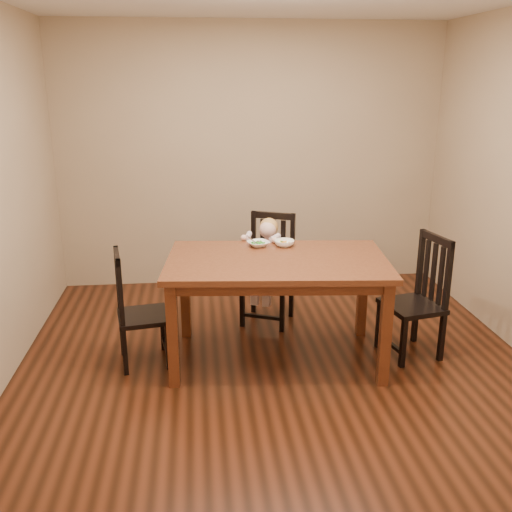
{
  "coord_description": "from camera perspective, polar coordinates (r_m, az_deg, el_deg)",
  "views": [
    {
      "loc": [
        -0.58,
        -3.95,
        2.15
      ],
      "look_at": [
        -0.13,
        0.25,
        0.82
      ],
      "focal_mm": 40.0,
      "sensor_mm": 36.0,
      "label": 1
    }
  ],
  "objects": [
    {
      "name": "room",
      "position": [
        4.07,
        2.23,
        6.09
      ],
      "size": [
        4.01,
        4.01,
        2.71
      ],
      "color": "#491F0F",
      "rests_on": "ground"
    },
    {
      "name": "chair_child",
      "position": [
        5.17,
        1.31,
        -1.49
      ],
      "size": [
        0.55,
        0.54,
        0.99
      ],
      "rotation": [
        0.0,
        0.0,
        2.74
      ],
      "color": "black",
      "rests_on": "room"
    },
    {
      "name": "toddler",
      "position": [
        5.09,
        1.17,
        -0.33
      ],
      "size": [
        0.41,
        0.44,
        0.5
      ],
      "primitive_type": null,
      "rotation": [
        0.0,
        0.0,
        2.74
      ],
      "color": "beige",
      "rests_on": "chair_child"
    },
    {
      "name": "dining_table",
      "position": [
        4.36,
        2.11,
        -1.47
      ],
      "size": [
        1.76,
        1.15,
        0.84
      ],
      "rotation": [
        0.0,
        0.0,
        -0.09
      ],
      "color": "#4A2311",
      "rests_on": "room"
    },
    {
      "name": "chair_right",
      "position": [
        4.71,
        15.87,
        -4.12
      ],
      "size": [
        0.49,
        0.5,
        0.98
      ],
      "rotation": [
        0.0,
        0.0,
        1.78
      ],
      "color": "black",
      "rests_on": "room"
    },
    {
      "name": "bowl_peas",
      "position": [
        4.63,
        0.23,
        1.23
      ],
      "size": [
        0.22,
        0.22,
        0.04
      ],
      "primitive_type": "imported",
      "rotation": [
        0.0,
        0.0,
        0.36
      ],
      "color": "white",
      "rests_on": "dining_table"
    },
    {
      "name": "bowl_veg",
      "position": [
        4.64,
        2.85,
        1.29
      ],
      "size": [
        0.21,
        0.21,
        0.05
      ],
      "primitive_type": "imported",
      "rotation": [
        0.0,
        0.0,
        -0.36
      ],
      "color": "white",
      "rests_on": "dining_table"
    },
    {
      "name": "fork",
      "position": [
        4.61,
        -0.26,
        1.43
      ],
      "size": [
        0.09,
        0.12,
        0.05
      ],
      "rotation": [
        0.0,
        0.0,
        0.59
      ],
      "color": "silver",
      "rests_on": "bowl_peas"
    },
    {
      "name": "chair_left",
      "position": [
        4.49,
        -11.86,
        -5.37
      ],
      "size": [
        0.44,
        0.45,
        0.92
      ],
      "rotation": [
        0.0,
        0.0,
        -1.4
      ],
      "color": "black",
      "rests_on": "room"
    }
  ]
}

